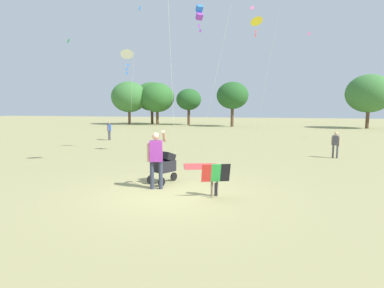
{
  "coord_description": "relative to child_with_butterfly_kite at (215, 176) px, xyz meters",
  "views": [
    {
      "loc": [
        2.65,
        -8.59,
        2.5
      ],
      "look_at": [
        0.37,
        1.24,
        1.3
      ],
      "focal_mm": 30.13,
      "sensor_mm": 36.0,
      "label": 1
    }
  ],
  "objects": [
    {
      "name": "ground_plane",
      "position": [
        -1.3,
        0.01,
        -0.59
      ],
      "size": [
        120.0,
        120.0,
        0.0
      ],
      "primitive_type": "plane",
      "color": "#938E5B"
    },
    {
      "name": "treeline_distant",
      "position": [
        -6.74,
        31.66,
        3.08
      ],
      "size": [
        33.56,
        7.13,
        5.9
      ],
      "color": "brown",
      "rests_on": "ground"
    },
    {
      "name": "child_with_butterfly_kite",
      "position": [
        0.0,
        0.0,
        0.0
      ],
      "size": [
        0.79,
        0.48,
        0.95
      ],
      "color": "#7F705B",
      "rests_on": "ground"
    },
    {
      "name": "person_adult_flyer",
      "position": [
        -1.86,
        0.45,
        0.44
      ],
      "size": [
        0.56,
        0.6,
        1.79
      ],
      "color": "#33384C",
      "rests_on": "ground"
    },
    {
      "name": "stroller",
      "position": [
        -1.83,
        1.24,
        0.02
      ],
      "size": [
        0.84,
        1.09,
        1.03
      ],
      "color": "black",
      "rests_on": "ground"
    },
    {
      "name": "kite_orange_delta",
      "position": [
        -1.87,
        6.83,
        6.21
      ],
      "size": [
        1.9,
        1.87,
        7.21
      ],
      "color": "blue",
      "rests_on": "ground"
    },
    {
      "name": "kite_green_novelty",
      "position": [
        -6.15,
        8.07,
        4.65
      ],
      "size": [
        1.66,
        2.29,
        5.54
      ],
      "color": "white",
      "rests_on": "ground"
    },
    {
      "name": "kite_blue_high",
      "position": [
        0.6,
        11.83,
        6.88
      ],
      "size": [
        1.72,
        3.58,
        7.79
      ],
      "color": "yellow",
      "rests_on": "ground"
    },
    {
      "name": "distant_kites_cluster",
      "position": [
        -4.36,
        22.19,
        10.95
      ],
      "size": [
        33.91,
        12.07,
        7.15
      ],
      "color": "black"
    },
    {
      "name": "person_red_shirt",
      "position": [
        -9.83,
        12.85,
        0.2
      ],
      "size": [
        0.18,
        0.43,
        1.34
      ],
      "color": "#4C4C51",
      "rests_on": "ground"
    },
    {
      "name": "person_sitting_far",
      "position": [
        4.58,
        7.85,
        0.16
      ],
      "size": [
        0.36,
        0.28,
        1.27
      ],
      "color": "#4C4C51",
      "rests_on": "ground"
    },
    {
      "name": "picnic_blanket",
      "position": [
        -1.24,
        4.29,
        -0.58
      ],
      "size": [
        1.73,
        1.65,
        0.02
      ],
      "primitive_type": "cube",
      "rotation": [
        0.0,
        0.0,
        0.29
      ],
      "color": "#CC3D3D",
      "rests_on": "ground"
    }
  ]
}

